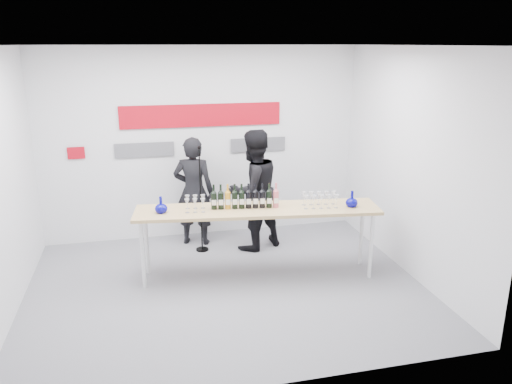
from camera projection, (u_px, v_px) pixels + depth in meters
ground at (226, 287)px, 6.44m from camera, size 5.00×5.00×0.00m
back_wall at (202, 144)px, 7.87m from camera, size 5.00×0.04×3.00m
signage at (199, 125)px, 7.75m from camera, size 3.38×0.02×0.79m
tasting_table at (258, 214)px, 6.53m from camera, size 3.24×1.06×0.96m
wine_bottles at (245, 196)px, 6.47m from camera, size 0.89×0.19×0.33m
decanter_left at (161, 205)px, 6.31m from camera, size 0.16×0.16×0.21m
decanter_right at (352, 199)px, 6.55m from camera, size 0.16×0.16×0.21m
glasses_left at (195, 204)px, 6.40m from camera, size 0.28×0.25×0.18m
glasses_right at (320, 200)px, 6.56m from camera, size 0.48×0.28×0.18m
presenter_left at (194, 191)px, 7.64m from camera, size 0.71×0.57×1.69m
presenter_right at (253, 190)px, 7.45m from camera, size 1.09×1.00×1.83m
mic_stand at (201, 220)px, 7.45m from camera, size 0.19×0.19×1.62m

